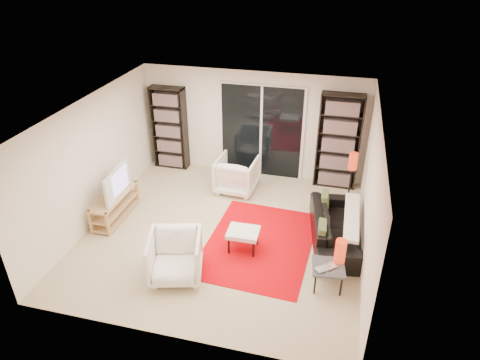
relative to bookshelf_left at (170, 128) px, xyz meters
The scene contains 20 objects.
floor 3.19m from the bookshelf_left, 50.10° to the right, with size 5.00×5.00×0.00m, color beige.
wall_back 1.97m from the bookshelf_left, ahead, with size 5.00×0.02×2.40m, color white.
wall_front 5.22m from the bookshelf_left, 68.02° to the right, with size 5.00×0.02×2.40m, color white.
wall_left 2.41m from the bookshelf_left, 103.27° to the right, with size 0.02×5.00×2.40m, color white.
wall_right 5.03m from the bookshelf_left, 27.66° to the right, with size 0.02×5.00×2.40m, color white.
ceiling 3.36m from the bookshelf_left, 50.10° to the right, with size 5.00×5.00×0.02m, color white.
sliding_door 2.16m from the bookshelf_left, ahead, with size 1.92×0.08×2.16m.
bookshelf_left is the anchor object (origin of this frame).
bookshelf_right 3.85m from the bookshelf_left, ahead, with size 0.90×0.30×2.10m.
tv_stand 2.46m from the bookshelf_left, 95.89° to the right, with size 0.41×1.28×0.50m.
tv 2.36m from the bookshelf_left, 95.41° to the right, with size 0.99×0.13×0.57m, color black.
rug 3.79m from the bookshelf_left, 43.08° to the right, with size 1.83×2.47×0.01m, color #CF0008.
sofa 4.52m from the bookshelf_left, 27.52° to the right, with size 1.96×0.77×0.57m, color black.
armchair_back 2.05m from the bookshelf_left, 22.59° to the right, with size 0.82×0.85×0.77m, color white.
armchair_front 4.00m from the bookshelf_left, 67.10° to the right, with size 0.82×0.84×0.77m, color white.
ottoman 3.70m from the bookshelf_left, 48.22° to the right, with size 0.55×0.46×0.40m.
side_table 5.16m from the bookshelf_left, 39.99° to the right, with size 0.55×0.55×0.40m.
laptop 5.22m from the bookshelf_left, 40.95° to the right, with size 0.35×0.22×0.03m, color silver.
table_lamp 5.16m from the bookshelf_left, 37.56° to the right, with size 0.17×0.17×0.39m, color red.
floor_lamp 4.27m from the bookshelf_left, 12.53° to the right, with size 0.19×0.19×1.25m.
Camera 1 is at (1.89, -6.24, 4.79)m, focal length 32.00 mm.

